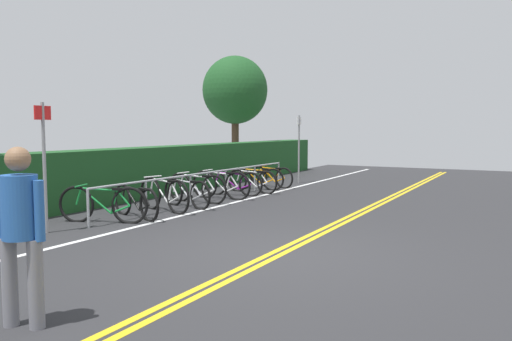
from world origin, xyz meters
TOP-DOWN VIEW (x-y plane):
  - ground_plane at (0.00, 0.00)m, footprint 34.65×11.42m
  - centre_line_yellow_inner at (0.00, -0.08)m, footprint 31.19×0.10m
  - centre_line_yellow_outer at (0.00, 0.08)m, footprint 31.19×0.10m
  - bike_lane_stripe_white at (0.00, 3.18)m, footprint 31.19×0.12m
  - bike_rack at (4.02, 3.89)m, footprint 7.97×0.05m
  - bicycle_0 at (0.56, 4.02)m, footprint 0.70×1.74m
  - bicycle_1 at (1.28, 3.85)m, footprint 0.65×1.66m
  - bicycle_2 at (2.18, 3.84)m, footprint 0.58×1.72m
  - bicycle_3 at (2.88, 3.75)m, footprint 0.56×1.61m
  - bicycle_4 at (3.61, 3.99)m, footprint 0.46×1.78m
  - bicycle_5 at (4.45, 3.82)m, footprint 0.46×1.73m
  - bicycle_6 at (5.17, 3.89)m, footprint 0.46×1.70m
  - bicycle_7 at (5.96, 3.74)m, footprint 0.46×1.70m
  - bicycle_8 at (6.63, 3.94)m, footprint 0.53×1.61m
  - bicycle_9 at (7.43, 3.86)m, footprint 0.51×1.64m
  - pedestrian at (-3.57, 0.83)m, footprint 0.32×0.48m
  - sign_post_near at (-0.62, 4.18)m, footprint 0.36×0.08m
  - sign_post_far at (8.91, 3.60)m, footprint 0.36×0.06m
  - hedge_backdrop at (5.52, 5.84)m, footprint 16.92×0.85m
  - tree_mid at (11.27, 7.48)m, footprint 2.63×2.63m

SIDE VIEW (x-z plane):
  - ground_plane at x=0.00m, z-range -0.05..0.00m
  - centre_line_yellow_inner at x=0.00m, z-range 0.00..0.00m
  - centre_line_yellow_outer at x=0.00m, z-range 0.00..0.00m
  - bike_lane_stripe_white at x=0.00m, z-range 0.00..0.00m
  - bicycle_9 at x=7.43m, z-range -0.02..0.66m
  - bicycle_8 at x=6.63m, z-range -0.02..0.67m
  - bicycle_7 at x=5.96m, z-range -0.02..0.67m
  - bicycle_3 at x=2.88m, z-range -0.02..0.68m
  - bicycle_1 at x=1.28m, z-range -0.02..0.68m
  - bicycle_6 at x=5.17m, z-range -0.02..0.68m
  - bicycle_0 at x=0.56m, z-range -0.02..0.73m
  - bicycle_4 at x=3.61m, z-range -0.02..0.74m
  - bicycle_5 at x=4.45m, z-range -0.02..0.75m
  - bicycle_2 at x=2.18m, z-range -0.02..0.76m
  - bike_rack at x=4.02m, z-range 0.20..0.94m
  - hedge_backdrop at x=5.52m, z-range 0.00..1.31m
  - pedestrian at x=-3.57m, z-range 0.12..1.78m
  - sign_post_far at x=8.91m, z-range 0.23..2.47m
  - sign_post_near at x=-0.62m, z-range 0.23..2.49m
  - tree_mid at x=11.27m, z-range 0.97..5.70m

